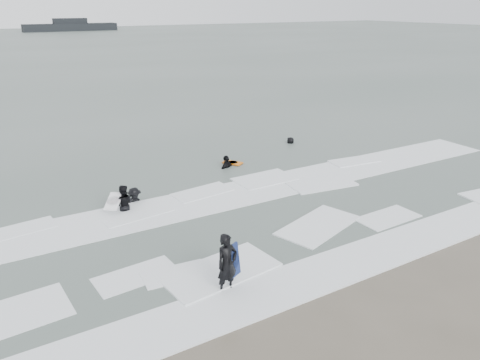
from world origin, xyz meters
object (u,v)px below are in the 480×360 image
surfer_centre (227,291)px  surfer_right_far (290,144)px  vessel_horizon (71,26)px  surfer_wading (124,211)px  surfer_breaker (135,203)px  surfer_right_near (227,168)px

surfer_centre → surfer_right_far: bearing=38.7°
surfer_centre → vessel_horizon: bearing=71.6°
surfer_wading → vessel_horizon: vessel_horizon is taller
surfer_breaker → surfer_right_far: 11.19m
surfer_right_far → vessel_horizon: size_ratio=0.06×
surfer_wading → surfer_right_far: surfer_wading is taller
surfer_centre → surfer_right_far: surfer_centre is taller
surfer_right_far → surfer_wading: bearing=-24.1°
surfer_wading → surfer_right_near: (5.91, 2.46, 0.00)m
surfer_right_near → surfer_right_far: bearing=176.7°
surfer_wading → vessel_horizon: (24.26, 130.64, 1.31)m
surfer_wading → surfer_right_far: bearing=-138.2°
surfer_centre → vessel_horizon: vessel_horizon is taller
surfer_right_far → vessel_horizon: (13.15, 126.31, 1.31)m
surfer_right_near → vessel_horizon: bearing=-121.2°
surfer_right_near → vessel_horizon: vessel_horizon is taller
surfer_wading → surfer_right_far: size_ratio=1.05×
surfer_breaker → surfer_right_near: bearing=8.9°
surfer_breaker → surfer_wading: bearing=-151.4°
surfer_centre → surfer_breaker: surfer_centre is taller
surfer_right_far → surfer_centre: bearing=2.0°
surfer_breaker → surfer_right_far: size_ratio=0.99×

